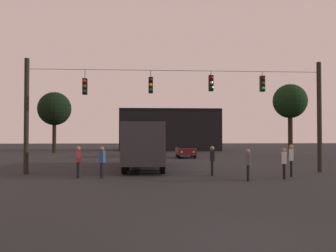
{
  "coord_description": "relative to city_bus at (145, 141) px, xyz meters",
  "views": [
    {
      "loc": [
        -1.99,
        -7.98,
        2.17
      ],
      "look_at": [
        -0.45,
        15.32,
        2.82
      ],
      "focal_mm": 40.18,
      "sensor_mm": 36.0,
      "label": 1
    }
  ],
  "objects": [
    {
      "name": "ground_plane",
      "position": [
        1.86,
        6.43,
        -1.87
      ],
      "size": [
        168.0,
        168.0,
        0.0
      ],
      "primitive_type": "plane",
      "color": "black",
      "rests_on": "ground"
    },
    {
      "name": "overhead_signal_span",
      "position": [
        1.89,
        -3.77,
        2.05
      ],
      "size": [
        17.83,
        0.44,
        6.74
      ],
      "color": "black",
      "rests_on": "ground"
    },
    {
      "name": "city_bus",
      "position": [
        0.0,
        0.0,
        0.0
      ],
      "size": [
        2.81,
        11.06,
        3.0
      ],
      "color": "#2D2D33",
      "rests_on": "ground"
    },
    {
      "name": "car_near_right",
      "position": [
        4.2,
        12.17,
        -1.07
      ],
      "size": [
        1.89,
        4.37,
        1.52
      ],
      "color": "#511919",
      "rests_on": "ground"
    },
    {
      "name": "car_far_left",
      "position": [
        1.37,
        17.89,
        -1.07
      ],
      "size": [
        1.97,
        4.4,
        1.52
      ],
      "color": "#99999E",
      "rests_on": "ground"
    },
    {
      "name": "pedestrian_crossing_left",
      "position": [
        -2.26,
        -6.34,
        -0.93
      ],
      "size": [
        0.31,
        0.4,
        1.65
      ],
      "color": "black",
      "rests_on": "ground"
    },
    {
      "name": "pedestrian_crossing_center",
      "position": [
        7.05,
        -7.32,
        -0.98
      ],
      "size": [
        0.34,
        0.42,
        1.57
      ],
      "color": "black",
      "rests_on": "ground"
    },
    {
      "name": "pedestrian_crossing_right",
      "position": [
        -3.54,
        -5.96,
        -0.93
      ],
      "size": [
        0.33,
        0.41,
        1.65
      ],
      "color": "black",
      "rests_on": "ground"
    },
    {
      "name": "pedestrian_near_bus",
      "position": [
        5.0,
        -7.96,
        -1.0
      ],
      "size": [
        0.34,
        0.42,
        1.56
      ],
      "color": "black",
      "rests_on": "ground"
    },
    {
      "name": "pedestrian_trailing",
      "position": [
        7.84,
        -6.28,
        -0.88
      ],
      "size": [
        0.36,
        0.42,
        1.73
      ],
      "color": "black",
      "rests_on": "ground"
    },
    {
      "name": "pedestrian_far_side",
      "position": [
        3.7,
        -5.39,
        -0.95
      ],
      "size": [
        0.28,
        0.38,
        1.63
      ],
      "color": "black",
      "rests_on": "ground"
    },
    {
      "name": "corner_building",
      "position": [
        3.92,
        33.49,
        1.29
      ],
      "size": [
        15.1,
        10.11,
        6.31
      ],
      "color": "black",
      "rests_on": "ground"
    },
    {
      "name": "tree_left_silhouette",
      "position": [
        15.68,
        13.39,
        4.04
      ],
      "size": [
        3.67,
        3.67,
        7.82
      ],
      "color": "black",
      "rests_on": "ground"
    },
    {
      "name": "tree_behind_building",
      "position": [
        -12.14,
        25.58,
        4.02
      ],
      "size": [
        4.5,
        4.5,
        8.18
      ],
      "color": "black",
      "rests_on": "ground"
    }
  ]
}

